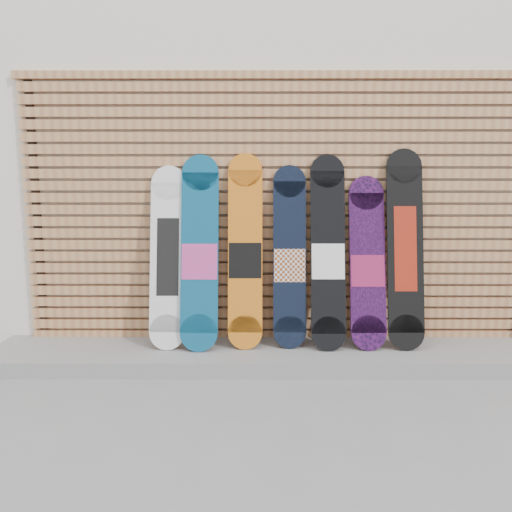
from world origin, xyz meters
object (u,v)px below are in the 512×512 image
object	(u,v)px
snowboard_0	(168,257)
snowboard_2	(245,252)
snowboard_1	(200,253)
snowboard_4	(328,253)
snowboard_5	(367,263)
snowboard_3	(290,258)
snowboard_6	(405,249)

from	to	relation	value
snowboard_0	snowboard_2	distance (m)	0.62
snowboard_1	snowboard_4	distance (m)	1.02
snowboard_0	snowboard_5	bearing A→B (deg)	-0.31
snowboard_1	snowboard_3	bearing A→B (deg)	3.22
snowboard_6	snowboard_2	bearing A→B (deg)	179.56
snowboard_1	snowboard_3	world-z (taller)	snowboard_1
snowboard_2	snowboard_3	distance (m)	0.36
snowboard_5	snowboard_3	bearing A→B (deg)	177.66
snowboard_4	snowboard_5	size ratio (longest dim) A/B	1.12
snowboard_0	snowboard_6	distance (m)	1.88
snowboard_0	snowboard_5	xyz separation A→B (m)	(1.59, -0.01, -0.05)
snowboard_1	snowboard_2	size ratio (longest dim) A/B	0.99
snowboard_2	snowboard_5	size ratio (longest dim) A/B	1.13
snowboard_4	snowboard_0	bearing A→B (deg)	179.40
snowboard_1	snowboard_5	distance (m)	1.33
snowboard_6	snowboard_0	bearing A→B (deg)	179.87
snowboard_0	snowboard_3	xyz separation A→B (m)	(0.97, 0.02, -0.01)
snowboard_4	snowboard_5	distance (m)	0.33
snowboard_0	snowboard_2	xyz separation A→B (m)	(0.62, 0.01, 0.04)
snowboard_5	snowboard_1	bearing A→B (deg)	-179.36
snowboard_1	snowboard_6	distance (m)	1.63
snowboard_6	snowboard_4	bearing A→B (deg)	-179.15
snowboard_3	snowboard_4	xyz separation A→B (m)	(0.30, -0.03, 0.04)
snowboard_0	snowboard_1	size ratio (longest dim) A/B	0.94
snowboard_1	snowboard_4	size ratio (longest dim) A/B	1.00
snowboard_0	snowboard_1	bearing A→B (deg)	-5.30
snowboard_0	snowboard_3	size ratio (longest dim) A/B	1.00
snowboard_5	snowboard_6	size ratio (longest dim) A/B	0.86
snowboard_2	snowboard_4	xyz separation A→B (m)	(0.66, -0.02, -0.00)
snowboard_2	snowboard_6	world-z (taller)	snowboard_6
snowboard_2	snowboard_3	bearing A→B (deg)	1.81
snowboard_1	snowboard_3	size ratio (longest dim) A/B	1.06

